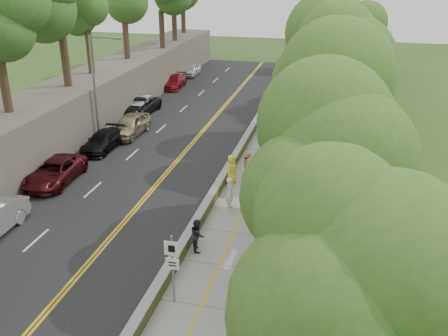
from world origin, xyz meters
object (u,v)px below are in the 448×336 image
(streetlight, at_px, (97,82))
(concrete_block, at_px, (265,263))
(car_2, at_px, (55,172))
(painter_0, at_px, (231,169))
(signpost, at_px, (172,262))
(person_far, at_px, (308,100))
(construction_barrel, at_px, (297,142))

(streetlight, distance_m, concrete_block, 20.77)
(concrete_block, xyz_separation_m, car_2, (-14.24, 6.48, 0.30))
(painter_0, bearing_deg, car_2, 112.29)
(signpost, xyz_separation_m, person_far, (2.94, 29.74, -1.07))
(concrete_block, distance_m, person_far, 26.73)
(signpost, height_order, car_2, signpost)
(streetlight, bearing_deg, car_2, -85.99)
(person_far, bearing_deg, car_2, 65.85)
(streetlight, relative_size, car_2, 1.57)
(construction_barrel, distance_m, person_far, 10.74)
(painter_0, bearing_deg, person_far, -0.75)
(construction_barrel, distance_m, concrete_block, 16.00)
(person_far, bearing_deg, concrete_block, 101.04)
(streetlight, height_order, car_2, streetlight)
(streetlight, bearing_deg, signpost, -55.92)
(streetlight, relative_size, signpost, 2.58)
(construction_barrel, height_order, painter_0, painter_0)
(car_2, bearing_deg, construction_barrel, 31.31)
(streetlight, relative_size, person_far, 4.75)
(construction_barrel, distance_m, car_2, 16.95)
(concrete_block, xyz_separation_m, person_far, (-0.31, 26.73, 0.44))
(car_2, bearing_deg, signpost, -43.70)
(streetlight, distance_m, signpost, 20.72)
(construction_barrel, relative_size, painter_0, 0.54)
(concrete_block, relative_size, person_far, 0.71)
(car_2, height_order, painter_0, painter_0)
(signpost, distance_m, construction_barrel, 19.31)
(signpost, distance_m, person_far, 29.91)
(car_2, bearing_deg, person_far, 52.62)
(signpost, distance_m, car_2, 14.57)
(painter_0, bearing_deg, signpost, -169.00)
(streetlight, distance_m, construction_barrel, 15.25)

